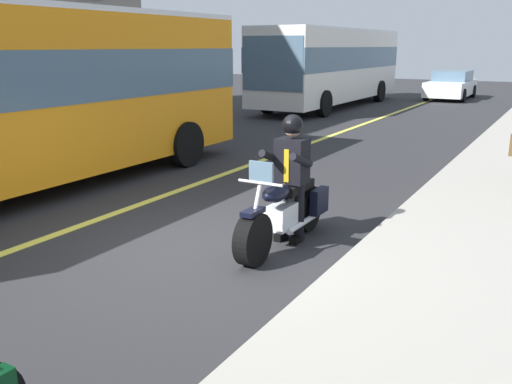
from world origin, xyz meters
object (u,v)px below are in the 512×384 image
Objects in this scene: motorcycle_main at (285,212)px; bus_far at (332,63)px; rider_main at (291,167)px; bus_near at (0,90)px; car_dark at (451,85)px.

bus_far is at bearing -159.69° from motorcycle_main.
motorcycle_main is 0.61m from rider_main.
bus_near is at bearing -86.08° from rider_main.
rider_main is 5.46m from bus_near.
car_dark is at bearing -174.31° from motorcycle_main.
motorcycle_main is at bearing 5.69° from car_dark.
bus_far is at bearing -31.42° from car_dark.
rider_main is 0.16× the size of bus_far.
bus_near is 1.00× the size of bus_far.
bus_far is (-16.76, -6.20, 1.42)m from motorcycle_main.
car_dark is at bearing -174.27° from rider_main.
bus_far reaches higher than rider_main.
bus_far is at bearing -177.22° from bus_near.
motorcycle_main is at bearing 0.76° from rider_main.
motorcycle_main is at bearing 91.91° from bus_near.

